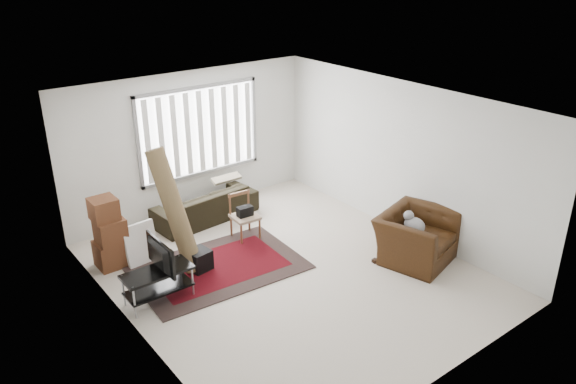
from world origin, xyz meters
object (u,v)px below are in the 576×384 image
moving_boxes (109,235)px  side_chair (244,214)px  tv_stand (158,279)px  sofa (205,200)px  armchair (417,234)px

moving_boxes → side_chair: (2.22, -0.51, -0.10)m
tv_stand → sofa: bearing=45.6°
tv_stand → armchair: size_ratio=0.68×
sofa → side_chair: size_ratio=2.44×
sofa → side_chair: (0.17, -1.07, 0.07)m
tv_stand → sofa: size_ratio=0.50×
armchair → sofa: bearing=104.9°
tv_stand → side_chair: size_ratio=1.23×
moving_boxes → side_chair: moving_boxes is taller
sofa → armchair: size_ratio=1.35×
tv_stand → sofa: 2.71m
side_chair → armchair: (1.80, -2.33, 0.01)m
sofa → armchair: bearing=115.3°
moving_boxes → armchair: size_ratio=0.80×
side_chair → armchair: size_ratio=0.55×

